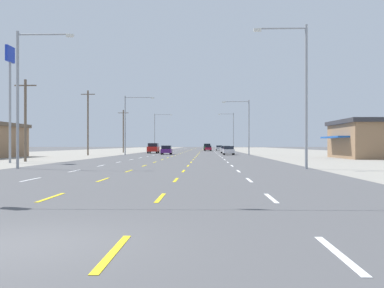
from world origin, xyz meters
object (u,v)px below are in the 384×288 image
object	(u,v)px
streetlight_left_row_0	(23,89)
streetlight_right_row_2	(232,129)
sedan_far_right_nearest	(229,150)
streetlight_left_row_2	(157,129)
hatchback_inner_left_near	(166,150)
pole_sign_left_row_1	(10,80)
suv_inner_right_farther	(207,147)
sedan_inner_right_far	(208,148)
sedan_far_right_midfar	(225,149)
sedan_far_right_farthest	(219,148)
streetlight_right_row_1	(246,123)
suv_far_left_mid	(153,148)
streetlight_right_row_0	(301,86)
streetlight_left_row_1	(128,120)

from	to	relation	value
streetlight_left_row_0	streetlight_right_row_2	size ratio (longest dim) A/B	0.99
sedan_far_right_nearest	streetlight_left_row_2	bearing A→B (deg)	111.09
hatchback_inner_left_near	pole_sign_left_row_1	world-z (taller)	pole_sign_left_row_1
suv_inner_right_farther	pole_sign_left_row_1	xyz separation A→B (m)	(-18.38, -91.19, 6.69)
sedan_inner_right_far	suv_inner_right_farther	size ratio (longest dim) A/B	0.92
hatchback_inner_left_near	sedan_far_right_midfar	xyz separation A→B (m)	(10.58, 12.60, -0.03)
sedan_far_right_farthest	pole_sign_left_row_1	distance (m)	96.05
streetlight_right_row_1	streetlight_left_row_2	world-z (taller)	streetlight_left_row_2
suv_far_left_mid	sedan_far_right_farthest	xyz separation A→B (m)	(14.06, 44.90, -0.27)
sedan_far_right_midfar	suv_far_left_mid	bearing A→B (deg)	-174.85
suv_far_left_mid	suv_inner_right_farther	distance (m)	44.11
hatchback_inner_left_near	sedan_far_right_nearest	bearing A→B (deg)	-12.41
suv_far_left_mid	streetlight_right_row_0	size ratio (longest dim) A/B	0.49
sedan_far_right_midfar	streetlight_left_row_1	distance (m)	23.47
pole_sign_left_row_1	streetlight_left_row_2	xyz separation A→B (m)	(5.29, 77.59, -2.03)
hatchback_inner_left_near	streetlight_left_row_1	xyz separation A→B (m)	(-6.01, -3.24, 4.93)
sedan_far_right_midfar	streetlight_right_row_2	xyz separation A→B (m)	(2.78, 27.95, 4.92)
suv_inner_right_farther	streetlight_left_row_1	distance (m)	59.03
sedan_far_right_midfar	streetlight_left_row_2	bearing A→B (deg)	120.76
suv_inner_right_farther	streetlight_right_row_2	bearing A→B (deg)	-65.05
sedan_far_right_nearest	streetlight_right_row_0	bearing A→B (deg)	-86.25
suv_far_left_mid	streetlight_right_row_0	xyz separation A→B (m)	(16.96, -58.35, 4.72)
streetlight_right_row_0	streetlight_right_row_2	size ratio (longest dim) A/B	1.02
streetlight_left_row_2	suv_inner_right_farther	bearing A→B (deg)	46.09
streetlight_right_row_0	streetlight_left_row_2	world-z (taller)	streetlight_right_row_0
suv_inner_right_farther	sedan_far_right_farthest	world-z (taller)	suv_inner_right_farther
pole_sign_left_row_1	streetlight_right_row_1	distance (m)	41.87
sedan_far_right_nearest	streetlight_right_row_0	world-z (taller)	streetlight_right_row_0
streetlight_right_row_1	streetlight_left_row_2	distance (m)	47.85
streetlight_left_row_0	suv_far_left_mid	bearing A→B (deg)	87.46
hatchback_inner_left_near	suv_far_left_mid	world-z (taller)	suv_far_left_mid
sedan_far_right_nearest	sedan_far_right_midfar	xyz separation A→B (m)	(0.10, 14.91, 0.00)
sedan_far_right_midfar	sedan_far_right_farthest	bearing A→B (deg)	90.10
sedan_inner_right_far	streetlight_right_row_2	distance (m)	8.46
sedan_far_right_nearest	sedan_far_right_farthest	distance (m)	58.53
streetlight_right_row_1	streetlight_left_row_2	bearing A→B (deg)	113.78
sedan_inner_right_far	streetlight_left_row_1	bearing A→B (deg)	-105.79
sedan_far_right_midfar	sedan_inner_right_far	distance (m)	31.35
sedan_far_right_midfar	streetlight_left_row_2	size ratio (longest dim) A/B	0.46
sedan_far_right_nearest	pole_sign_left_row_1	distance (m)	41.60
sedan_far_right_nearest	streetlight_left_row_0	bearing A→B (deg)	-110.38
suv_far_left_mid	streetlight_right_row_2	distance (m)	34.08
streetlight_right_row_2	streetlight_left_row_2	bearing A→B (deg)	-180.00
pole_sign_left_row_1	streetlight_right_row_2	bearing A→B (deg)	72.34
streetlight_left_row_1	streetlight_left_row_2	bearing A→B (deg)	90.06
sedan_far_right_nearest	sedan_far_right_midfar	distance (m)	14.91
sedan_inner_right_far	streetlight_right_row_0	distance (m)	91.15
sedan_far_right_midfar	streetlight_left_row_2	xyz separation A→B (m)	(-16.63, 27.95, 4.93)
streetlight_left_row_0	streetlight_right_row_1	bearing A→B (deg)	66.12
streetlight_left_row_2	streetlight_right_row_2	distance (m)	19.41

